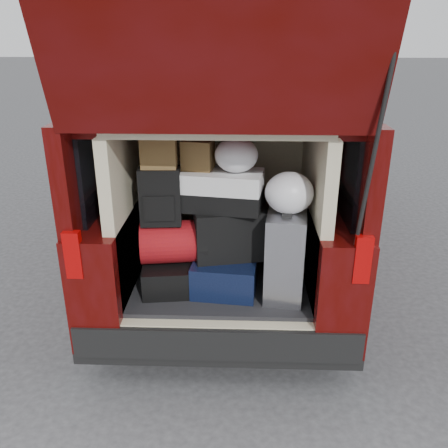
{
  "coord_description": "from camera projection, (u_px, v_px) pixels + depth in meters",
  "views": [
    {
      "loc": [
        0.14,
        -2.86,
        2.28
      ],
      "look_at": [
        0.03,
        0.2,
        1.01
      ],
      "focal_mm": 38.0,
      "sensor_mm": 36.0,
      "label": 1
    }
  ],
  "objects": [
    {
      "name": "grocery_sack_lower",
      "position": [
        159.0,
        151.0,
        3.08
      ],
      "size": [
        0.24,
        0.2,
        0.21
      ],
      "primitive_type": "cube",
      "rotation": [
        0.0,
        0.0,
        0.04
      ],
      "color": "brown",
      "rests_on": "backpack"
    },
    {
      "name": "twotone_duffel",
      "position": [
        219.0,
        190.0,
        3.2
      ],
      "size": [
        0.62,
        0.39,
        0.26
      ],
      "primitive_type": "cube",
      "rotation": [
        0.0,
        0.0,
        -0.16
      ],
      "color": "white",
      "rests_on": "black_soft_case"
    },
    {
      "name": "backpack",
      "position": [
        160.0,
        196.0,
        3.16
      ],
      "size": [
        0.28,
        0.19,
        0.39
      ],
      "primitive_type": "cube",
      "rotation": [
        0.0,
        0.0,
        0.08
      ],
      "color": "black",
      "rests_on": "red_duffel"
    },
    {
      "name": "navy_hardshell",
      "position": [
        227.0,
        270.0,
        3.41
      ],
      "size": [
        0.49,
        0.58,
        0.23
      ],
      "primitive_type": "cube",
      "rotation": [
        0.0,
        0.0,
        -0.11
      ],
      "color": "black",
      "rests_on": "load_floor"
    },
    {
      "name": "black_hardshell",
      "position": [
        169.0,
        272.0,
        3.42
      ],
      "size": [
        0.42,
        0.54,
        0.2
      ],
      "primitive_type": "cube",
      "rotation": [
        0.0,
        0.0,
        0.12
      ],
      "color": "black",
      "rests_on": "load_floor"
    },
    {
      "name": "ground",
      "position": [
        220.0,
        360.0,
        3.51
      ],
      "size": [
        80.0,
        80.0,
        0.0
      ],
      "primitive_type": "plane",
      "color": "#323234",
      "rests_on": "ground"
    },
    {
      "name": "plastic_bag_center",
      "position": [
        236.0,
        155.0,
        3.09
      ],
      "size": [
        0.29,
        0.27,
        0.23
      ],
      "primitive_type": "ellipsoid",
      "rotation": [
        0.0,
        0.0,
        -0.0
      ],
      "color": "white",
      "rests_on": "twotone_duffel"
    },
    {
      "name": "grocery_sack_upper",
      "position": [
        198.0,
        155.0,
        3.16
      ],
      "size": [
        0.22,
        0.19,
        0.2
      ],
      "primitive_type": "cube",
      "rotation": [
        0.0,
        0.0,
        -0.17
      ],
      "color": "brown",
      "rests_on": "twotone_duffel"
    },
    {
      "name": "plastic_bag_right",
      "position": [
        289.0,
        193.0,
        3.05
      ],
      "size": [
        0.35,
        0.33,
        0.27
      ],
      "primitive_type": "ellipsoid",
      "rotation": [
        0.0,
        0.0,
        -0.13
      ],
      "color": "white",
      "rests_on": "silver_roller"
    },
    {
      "name": "minivan",
      "position": [
        227.0,
        172.0,
        4.88
      ],
      "size": [
        1.9,
        5.35,
        2.77
      ],
      "color": "black",
      "rests_on": "ground"
    },
    {
      "name": "black_soft_case",
      "position": [
        230.0,
        232.0,
        3.31
      ],
      "size": [
        0.54,
        0.39,
        0.35
      ],
      "primitive_type": "cube",
      "rotation": [
        0.0,
        0.0,
        0.2
      ],
      "color": "black",
      "rests_on": "navy_hardshell"
    },
    {
      "name": "silver_roller",
      "position": [
        285.0,
        254.0,
        3.22
      ],
      "size": [
        0.31,
        0.44,
        0.61
      ],
      "primitive_type": "cube",
      "rotation": [
        0.0,
        0.0,
        -0.13
      ],
      "color": "silver",
      "rests_on": "load_floor"
    },
    {
      "name": "red_duffel",
      "position": [
        174.0,
        242.0,
        3.31
      ],
      "size": [
        0.49,
        0.36,
        0.3
      ],
      "primitive_type": "cube",
      "rotation": [
        0.0,
        0.0,
        0.14
      ],
      "color": "#A0110E",
      "rests_on": "black_hardshell"
    },
    {
      "name": "load_floor",
      "position": [
        221.0,
        308.0,
        3.66
      ],
      "size": [
        1.24,
        1.05,
        0.55
      ],
      "primitive_type": "cube",
      "color": "black",
      "rests_on": "ground"
    }
  ]
}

